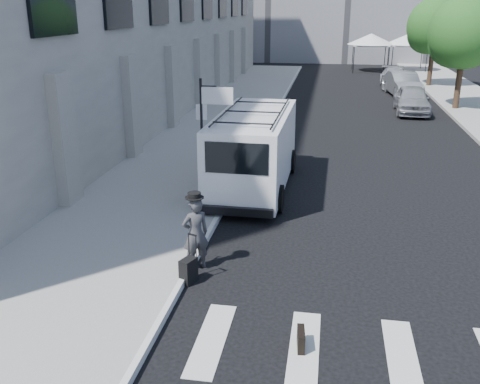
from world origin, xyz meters
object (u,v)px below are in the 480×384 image
(suitcase, at_px, (188,270))
(parked_car_c, at_px, (395,78))
(parked_car_b, at_px, (403,84))
(businessman, at_px, (195,234))
(briefcase, at_px, (301,339))
(cargo_van, at_px, (255,149))
(parked_car_a, at_px, (412,100))

(suitcase, bearing_deg, parked_car_c, 98.65)
(parked_car_b, bearing_deg, businessman, -113.17)
(parked_car_c, bearing_deg, parked_car_b, -86.25)
(briefcase, distance_m, cargo_van, 8.61)
(businessman, bearing_deg, briefcase, 99.01)
(parked_car_a, bearing_deg, parked_car_c, 91.81)
(briefcase, xyz_separation_m, parked_car_c, (4.64, 31.44, 0.50))
(briefcase, relative_size, parked_car_a, 0.10)
(businessman, relative_size, parked_car_a, 0.39)
(businessman, relative_size, parked_car_c, 0.36)
(suitcase, height_order, parked_car_a, parked_car_a)
(businessman, distance_m, parked_car_c, 29.74)
(suitcase, relative_size, parked_car_a, 0.24)
(briefcase, distance_m, suitcase, 3.08)
(briefcase, xyz_separation_m, suitcase, (-2.44, 1.88, 0.11))
(briefcase, relative_size, suitcase, 0.42)
(parked_car_c, bearing_deg, suitcase, -101.85)
(parked_car_a, bearing_deg, businessman, -107.70)
(cargo_van, xyz_separation_m, parked_car_c, (6.62, 23.13, -0.56))
(businessman, relative_size, cargo_van, 0.26)
(businessman, distance_m, parked_car_a, 20.57)
(businessman, bearing_deg, parked_car_c, -138.52)
(parked_car_a, relative_size, parked_car_b, 0.94)
(parked_car_a, xyz_separation_m, parked_car_b, (0.21, 5.87, 0.02))
(parked_car_a, height_order, parked_car_c, parked_car_a)
(cargo_van, relative_size, parked_car_a, 1.50)
(cargo_van, distance_m, parked_car_a, 15.08)
(briefcase, height_order, parked_car_b, parked_car_b)
(cargo_van, relative_size, parked_car_c, 1.39)
(parked_car_a, bearing_deg, parked_car_b, 90.22)
(parked_car_a, bearing_deg, suitcase, -107.09)
(parked_car_a, bearing_deg, briefcase, -99.57)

